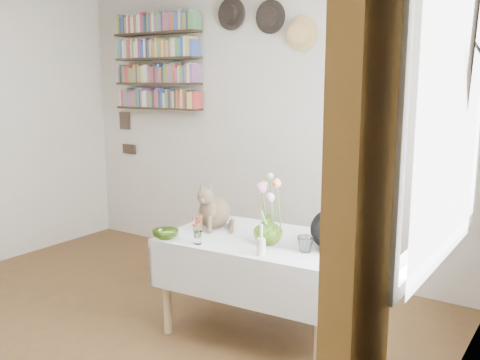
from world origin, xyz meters
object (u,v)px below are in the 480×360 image
Objects in this scene: tabby_cat at (214,204)px; black_cat at (329,219)px; flower_vase at (268,229)px; bookshelf_unit at (157,63)px; dining_table at (261,261)px.

black_cat is at bearing -5.16° from tabby_cat.
flower_vase is at bearing -20.94° from tabby_cat.
black_cat is 0.36× the size of bookshelf_unit.
black_cat is 2.75m from bookshelf_unit.
dining_table is 2.58m from bookshelf_unit.
bookshelf_unit reaches higher than flower_vase.
black_cat is at bearing 24.63° from flower_vase.
black_cat is at bearing 8.69° from dining_table.
bookshelf_unit is (-2.00, 1.21, 1.09)m from flower_vase.
tabby_cat is (-0.40, 0.03, 0.33)m from dining_table.
bookshelf_unit is (-1.89, 1.12, 1.34)m from dining_table.
flower_vase is (0.51, -0.12, -0.07)m from tabby_cat.
flower_vase is at bearing -40.42° from dining_table.
black_cat is at bearing -24.19° from bookshelf_unit.
dining_table is at bearing 156.80° from black_cat.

